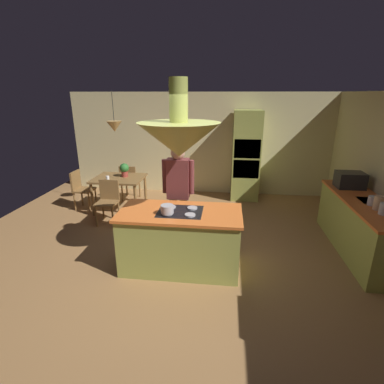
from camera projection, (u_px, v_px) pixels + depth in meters
ground at (183, 259)px, 4.65m from camera, size 8.16×8.16×0.00m
wall_back at (202, 144)px, 7.49m from camera, size 6.80×0.10×2.55m
kitchen_island at (180, 239)px, 4.32m from camera, size 1.77×0.88×0.92m
counter_run_right at (360, 226)px, 4.75m from camera, size 0.73×2.31×0.90m
oven_tower at (246, 156)px, 7.05m from camera, size 0.66×0.62×2.15m
dining_table at (119, 182)px, 6.42m from camera, size 1.07×0.89×0.76m
person_at_island at (178, 189)px, 4.83m from camera, size 0.53×0.23×1.73m
range_hood at (179, 138)px, 3.84m from camera, size 1.10×1.10×1.00m
pendant_light_over_table at (114, 126)px, 6.03m from camera, size 0.32×0.32×0.82m
chair_facing_island at (108, 199)px, 5.84m from camera, size 0.40×0.40×0.87m
chair_by_back_wall at (129, 180)px, 7.09m from camera, size 0.40×0.40×0.87m
chair_at_corner at (81, 187)px, 6.57m from camera, size 0.40×0.40×0.87m
potted_plant_on_table at (124, 169)px, 6.40m from camera, size 0.20×0.20×0.30m
cup_on_table at (108, 178)px, 6.18m from camera, size 0.07×0.07×0.09m
canister_flour at (384, 209)px, 4.05m from camera, size 0.13×0.13×0.16m
canister_sugar at (378, 203)px, 4.21m from camera, size 0.13×0.13×0.21m
canister_tea at (372, 201)px, 4.39m from camera, size 0.12×0.12×0.14m
microwave_on_counter at (350, 180)px, 5.20m from camera, size 0.46×0.36×0.28m
cooking_pot_on_cooktop at (167, 209)px, 4.04m from camera, size 0.18×0.18×0.12m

